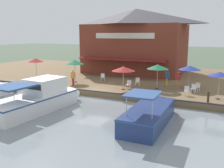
{
  "coord_description": "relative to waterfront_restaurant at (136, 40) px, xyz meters",
  "views": [
    {
      "loc": [
        20.29,
        11.64,
        6.01
      ],
      "look_at": [
        -1.0,
        1.48,
        1.3
      ],
      "focal_mm": 40.0,
      "sensor_mm": 36.0,
      "label": 1
    }
  ],
  "objects": [
    {
      "name": "ground_plane",
      "position": [
        13.93,
        0.94,
        -5.15
      ],
      "size": [
        220.0,
        220.0,
        0.0
      ],
      "primitive_type": "plane",
      "color": "#4C5B47"
    },
    {
      "name": "quay_deck",
      "position": [
        2.93,
        0.94,
        -4.85
      ],
      "size": [
        22.0,
        56.0,
        0.6
      ],
      "primitive_type": "cube",
      "color": "brown",
      "rests_on": "ground"
    },
    {
      "name": "quay_edge_fender",
      "position": [
        13.83,
        0.94,
        -4.5
      ],
      "size": [
        0.2,
        50.4,
        0.1
      ],
      "primitive_type": "cube",
      "color": "#2D2D33",
      "rests_on": "quay_deck"
    },
    {
      "name": "waterfront_restaurant",
      "position": [
        0.0,
        0.0,
        0.0
      ],
      "size": [
        10.71,
        14.12,
        8.95
      ],
      "color": "brown",
      "rests_on": "quay_deck"
    },
    {
      "name": "patio_umbrella_back_row",
      "position": [
        9.96,
        6.05,
        -2.33
      ],
      "size": [
        2.14,
        2.14,
        2.49
      ],
      "color": "#B7B7B7",
      "rests_on": "quay_deck"
    },
    {
      "name": "patio_umbrella_mid_patio_right",
      "position": [
        8.45,
        8.92,
        -2.43
      ],
      "size": [
        2.21,
        2.21,
        2.37
      ],
      "color": "#B7B7B7",
      "rests_on": "quay_deck"
    },
    {
      "name": "patio_umbrella_by_entrance",
      "position": [
        10.29,
        -9.4,
        -2.3
      ],
      "size": [
        1.92,
        1.92,
        2.54
      ],
      "color": "#B7B7B7",
      "rests_on": "quay_deck"
    },
    {
      "name": "patio_umbrella_mid_patio_left",
      "position": [
        10.53,
        -3.42,
        -2.24
      ],
      "size": [
        2.06,
        2.06,
        2.61
      ],
      "color": "#B7B7B7",
      "rests_on": "quay_deck"
    },
    {
      "name": "patio_umbrella_near_quay_edge",
      "position": [
        11.8,
        3.12,
        -2.47
      ],
      "size": [
        2.28,
        2.28,
        2.34
      ],
      "color": "#B7B7B7",
      "rests_on": "quay_deck"
    },
    {
      "name": "patio_umbrella_far_corner",
      "position": [
        11.81,
        11.86,
        -2.38
      ],
      "size": [
        1.98,
        1.98,
        2.39
      ],
      "color": "#B7B7B7",
      "rests_on": "quay_deck"
    },
    {
      "name": "cafe_chair_back_row_seat",
      "position": [
        11.68,
        9.27,
        -4.07
      ],
      "size": [
        0.55,
        0.55,
        0.85
      ],
      "color": "white",
      "rests_on": "quay_deck"
    },
    {
      "name": "cafe_chair_far_corner_seat",
      "position": [
        9.54,
        9.88,
        -4.07
      ],
      "size": [
        0.58,
        0.58,
        0.85
      ],
      "color": "white",
      "rests_on": "quay_deck"
    },
    {
      "name": "cafe_chair_beside_entrance",
      "position": [
        10.4,
        9.66,
        -4.07
      ],
      "size": [
        0.49,
        0.49,
        0.85
      ],
      "color": "white",
      "rests_on": "quay_deck"
    },
    {
      "name": "cafe_chair_mid_patio",
      "position": [
        9.44,
        3.77,
        -4.07
      ],
      "size": [
        0.51,
        0.51,
        0.85
      ],
      "color": "white",
      "rests_on": "quay_deck"
    },
    {
      "name": "cafe_chair_facing_river",
      "position": [
        11.2,
        3.46,
        -4.07
      ],
      "size": [
        0.44,
        0.44,
        0.85
      ],
      "color": "white",
      "rests_on": "quay_deck"
    },
    {
      "name": "cafe_chair_under_first_umbrella",
      "position": [
        8.43,
        -0.95,
        -4.07
      ],
      "size": [
        0.58,
        0.58,
        0.85
      ],
      "color": "white",
      "rests_on": "quay_deck"
    },
    {
      "name": "person_mid_patio",
      "position": [
        8.44,
        7.87,
        -3.51
      ],
      "size": [
        0.47,
        0.47,
        1.67
      ],
      "color": "orange",
      "rests_on": "quay_deck"
    },
    {
      "name": "person_at_quay_edge",
      "position": [
        8.2,
        6.66,
        -3.47
      ],
      "size": [
        0.49,
        0.49,
        1.72
      ],
      "color": "gold",
      "rests_on": "quay_deck"
    },
    {
      "name": "person_near_entrance",
      "position": [
        12.33,
        -2.48,
        -3.47
      ],
      "size": [
        0.49,
        0.49,
        1.72
      ],
      "color": "#B23338",
      "rests_on": "quay_deck"
    },
    {
      "name": "motorboat_distant_upstream",
      "position": [
        18.2,
        7.96,
        -4.42
      ],
      "size": [
        7.38,
        2.41,
        2.48
      ],
      "color": "navy",
      "rests_on": "river_water"
    },
    {
      "name": "motorboat_far_downstream",
      "position": [
        19.0,
        -0.96,
        -4.19
      ],
      "size": [
        9.08,
        3.32,
        2.46
      ],
      "color": "white",
      "rests_on": "river_water"
    },
    {
      "name": "mooring_post",
      "position": [
        13.58,
        11.21,
        -4.07
      ],
      "size": [
        0.22,
        0.22,
        0.94
      ],
      "color": "#473323",
      "rests_on": "quay_deck"
    },
    {
      "name": "tree_behind_restaurant",
      "position": [
        -3.73,
        4.05,
        -0.38
      ],
      "size": [
        3.46,
        3.3,
        5.92
      ],
      "color": "brown",
      "rests_on": "quay_deck"
    },
    {
      "name": "tree_upstream_bank",
      "position": [
        -3.64,
        3.94,
        -0.23
      ],
      "size": [
        4.44,
        4.23,
        6.55
      ],
      "color": "brown",
      "rests_on": "quay_deck"
    }
  ]
}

